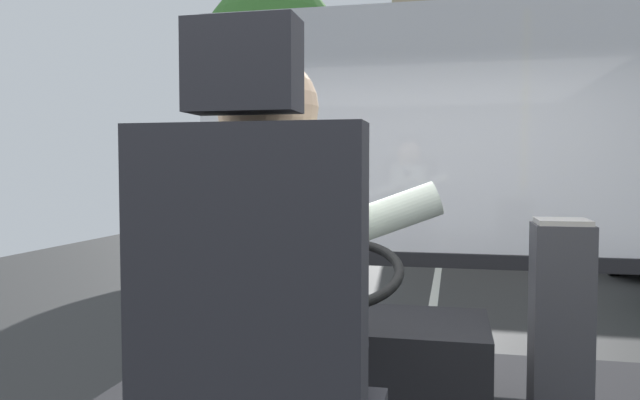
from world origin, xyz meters
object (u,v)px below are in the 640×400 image
steering_console (353,361)px  driver_seat (261,385)px  bus_driver (275,285)px  fare_box (560,324)px

steering_console → driver_seat: bearing=-90.0°
steering_console → bus_driver: bearing=-90.0°
driver_seat → steering_console: bearing=90.0°
bus_driver → fare_box: bearing=55.0°
fare_box → driver_seat: bearing=-122.7°
driver_seat → fare_box: bearing=57.3°
steering_console → fare_box: size_ratio=1.33×
driver_seat → fare_box: (0.82, 1.27, -0.14)m
steering_console → fare_box: 0.84m
bus_driver → steering_console: 1.25m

